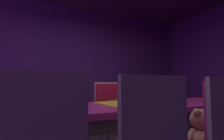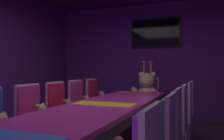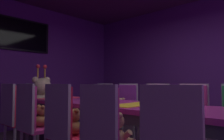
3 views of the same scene
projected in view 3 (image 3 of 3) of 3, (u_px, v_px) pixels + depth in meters
wall_back at (20, 65)px, 4.82m from camera, size 5.20×0.12×2.80m
wall_right at (212, 63)px, 4.53m from camera, size 0.12×6.40×2.80m
banquet_table at (137, 111)px, 2.59m from camera, size 0.90×3.68×0.75m
chair_left_2 at (104, 132)px, 1.77m from camera, size 0.42×0.41×0.98m
teddy_left_2 at (116, 131)px, 1.87m from camera, size 0.24×0.31×0.29m
chair_left_3 at (63, 123)px, 2.17m from camera, size 0.42×0.41×0.98m
teddy_left_3 at (75, 123)px, 2.27m from camera, size 0.23×0.29×0.28m
chair_left_4 at (31, 117)px, 2.58m from camera, size 0.42×0.41×0.98m
teddy_left_4 at (42, 117)px, 2.68m from camera, size 0.22×0.28×0.27m
chair_left_5 at (13, 112)px, 2.99m from camera, size 0.42×0.41×0.98m
teddy_left_5 at (23, 112)px, 3.09m from camera, size 0.24×0.31×0.29m
chair_right_2 at (192, 112)px, 2.98m from camera, size 0.42×0.41×0.98m
teddy_right_2 at (187, 113)px, 2.88m from camera, size 0.27×0.35×0.33m
chair_right_3 at (155, 109)px, 3.40m from camera, size 0.42×0.41×0.98m
teddy_right_3 at (150, 110)px, 3.29m from camera, size 0.25×0.33×0.31m
chair_right_4 at (126, 106)px, 3.83m from camera, size 0.42×0.41×0.98m
teddy_right_4 at (120, 107)px, 3.73m from camera, size 0.24×0.30×0.29m
chair_right_5 at (102, 104)px, 4.24m from camera, size 0.42×0.41×0.98m
teddy_right_5 at (96, 104)px, 4.13m from camera, size 0.27×0.35×0.33m
throne_chair at (38, 104)px, 4.22m from camera, size 0.41×0.42×0.98m
king_teddy_bear at (42, 96)px, 4.11m from camera, size 0.69×0.54×0.89m
wall_tv at (23, 35)px, 4.80m from camera, size 1.22×0.06×0.71m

